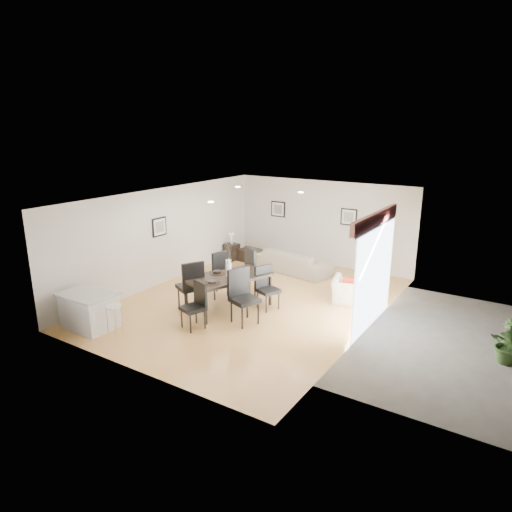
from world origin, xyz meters
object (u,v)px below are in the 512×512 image
Objects in this scene: dining_chair_wfar at (218,271)px; dining_chair_wnear at (191,283)px; dining_chair_foot at (255,268)px; armchair at (353,291)px; dining_chair_efar at (266,285)px; kitchen_island at (89,310)px; dining_chair_enear at (242,293)px; coffee_table at (254,256)px; dining_table at (229,279)px; dining_chair_head at (196,302)px; sofa at (294,262)px; side_table at (232,252)px; bar_stool at (114,310)px.

dining_chair_wnear is at bearing 11.79° from dining_chair_wfar.
armchair is at bearing -132.90° from dining_chair_foot.
dining_chair_efar is (1.44, 1.10, -0.10)m from dining_chair_wnear.
kitchen_island is at bearing -10.10° from dining_chair_wfar.
dining_chair_enear is at bearing -158.26° from dining_chair_efar.
dining_table is at bearing -58.32° from coffee_table.
armchair is 0.84× the size of kitchen_island.
dining_table reaches higher than kitchen_island.
dining_chair_foot is at bearing 70.18° from dining_chair_efar.
coffee_table is (-0.97, 4.23, -0.49)m from dining_chair_wnear.
dining_chair_wfar is 1.01× the size of dining_chair_enear.
dining_chair_head is at bearing -69.33° from dining_table.
dining_table is 0.91m from dining_chair_wnear.
dining_chair_head is 0.83× the size of dining_chair_foot.
dining_table is at bearing 98.98° from sofa.
bar_stool is (1.27, -6.03, 0.32)m from side_table.
bar_stool is (0.54, -6.24, 0.40)m from coffee_table.
dining_chair_head is at bearing 73.06° from dining_chair_wnear.
dining_chair_enear is 4.81m from coffee_table.
kitchen_island reaches higher than bar_stool.
armchair is 3.48m from dining_chair_wfar.
dining_chair_enear is at bearing 37.82° from kitchen_island.
dining_chair_foot is (0.66, 1.81, 0.01)m from dining_chair_wnear.
coffee_table is at bearing -0.73° from sofa.
dining_chair_head is at bearing 122.53° from dining_chair_foot.
dining_chair_efar is (1.43, 0.06, -0.11)m from dining_chair_wfar.
armchair reaches higher than side_table.
dining_chair_wfar is 1.90m from dining_chair_head.
dining_chair_efar is at bearing 104.74° from dining_chair_wfar.
dining_chair_head is (-2.39, -3.25, 0.27)m from armchair.
sofa is 1.86× the size of dining_chair_wnear.
dining_chair_head reaches higher than side_table.
dining_chair_wnear reaches higher than bar_stool.
dining_chair_foot is at bearing 97.88° from sofa.
dining_chair_foot is at bearing 45.40° from dining_chair_enear.
dining_chair_enear is 1.18× the size of dining_chair_efar.
dining_chair_wfar is at bearing -65.85° from coffee_table.
dining_chair_wfar is 1.00× the size of dining_chair_foot.
sofa is 3.32× the size of bar_stool.
armchair reaches higher than coffee_table.
sofa is 3.97m from dining_chair_enear.
dining_table is 4.26m from side_table.
kitchen_island is (-2.67, -2.09, -0.28)m from dining_chair_enear.
side_table is (-0.74, -0.21, 0.08)m from coffee_table.
dining_chair_foot is at bearing 109.97° from dining_chair_head.
dining_chair_foot is (-0.02, -2.16, 0.37)m from sofa.
dining_chair_enear reaches higher than dining_table.
dining_chair_head is at bearing 32.82° from kitchen_island.
coffee_table is 0.85× the size of kitchen_island.
dining_chair_head reaches higher than dining_table.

